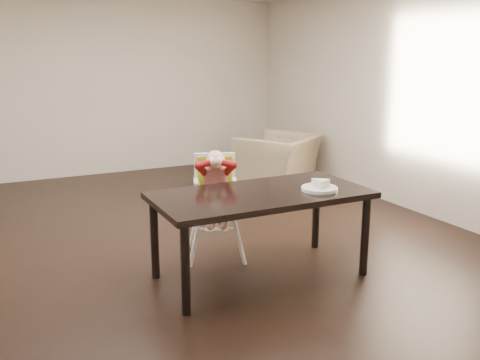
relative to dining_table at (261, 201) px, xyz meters
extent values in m
plane|color=black|center=(-0.40, 1.09, -0.67)|extent=(7.00, 7.00, 0.00)
cube|color=beige|center=(-0.40, 4.59, 0.68)|extent=(6.00, 0.02, 2.70)
cube|color=beige|center=(-0.40, -2.41, 0.68)|extent=(6.00, 0.02, 2.70)
cube|color=beige|center=(2.60, 1.09, 0.68)|extent=(0.02, 7.00, 2.70)
cube|color=black|center=(0.00, 0.00, 0.05)|extent=(1.80, 0.90, 0.05)
cylinder|color=black|center=(-0.82, -0.37, -0.32)|extent=(0.07, 0.07, 0.70)
cylinder|color=black|center=(0.82, -0.37, -0.32)|extent=(0.07, 0.07, 0.70)
cylinder|color=black|center=(-0.82, 0.37, -0.32)|extent=(0.07, 0.07, 0.70)
cylinder|color=black|center=(0.82, 0.37, -0.32)|extent=(0.07, 0.07, 0.70)
cylinder|color=white|center=(-0.40, 0.49, -0.40)|extent=(0.05, 0.05, 0.54)
cylinder|color=white|center=(-0.04, 0.35, -0.40)|extent=(0.05, 0.05, 0.54)
cylinder|color=white|center=(-0.26, 0.85, -0.40)|extent=(0.05, 0.05, 0.54)
cylinder|color=white|center=(0.10, 0.71, -0.40)|extent=(0.05, 0.05, 0.54)
cube|color=white|center=(-0.15, 0.60, -0.13)|extent=(0.48, 0.46, 0.05)
cube|color=#A6B617|center=(-0.15, 0.60, -0.10)|extent=(0.39, 0.38, 0.03)
cube|color=white|center=(-0.10, 0.74, 0.09)|extent=(0.38, 0.18, 0.40)
cube|color=#A6B617|center=(-0.11, 0.72, 0.08)|extent=(0.31, 0.14, 0.37)
cube|color=black|center=(-0.19, 0.67, 0.08)|extent=(0.09, 0.17, 0.02)
cube|color=black|center=(-0.07, 0.63, 0.08)|extent=(0.09, 0.17, 0.02)
cylinder|color=red|center=(-0.15, 0.60, 0.05)|extent=(0.29, 0.29, 0.26)
sphere|color=beige|center=(-0.16, 0.59, 0.26)|extent=(0.22, 0.22, 0.17)
ellipsoid|color=brown|center=(-0.15, 0.61, 0.28)|extent=(0.23, 0.22, 0.13)
sphere|color=beige|center=(-0.22, 0.51, 0.26)|extent=(0.10, 0.10, 0.08)
sphere|color=beige|center=(-0.16, 0.49, 0.26)|extent=(0.10, 0.10, 0.08)
cylinder|color=white|center=(0.47, -0.17, 0.09)|extent=(0.32, 0.32, 0.02)
torus|color=white|center=(0.47, -0.17, 0.10)|extent=(0.32, 0.32, 0.02)
imported|color=#988261|center=(1.80, 2.75, -0.19)|extent=(1.31, 1.20, 0.96)
camera|label=1|loc=(-2.07, -3.78, 1.23)|focal=40.00mm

